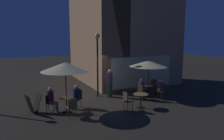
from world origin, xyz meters
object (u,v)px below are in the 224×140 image
(patio_umbrella_1, at_px, (149,63))
(cafe_table_1, at_px, (148,89))
(cafe_chair_3, at_px, (162,90))
(patron_seated_3, at_px, (142,88))
(cafe_chair_5, at_px, (140,91))
(patron_seated_1, at_px, (52,98))
(menu_sandwich_board, at_px, (33,104))
(patio_umbrella_0, at_px, (65,67))
(cafe_chair_4, at_px, (153,85))
(patron_standing_4, at_px, (110,83))
(cafe_chair_1, at_px, (78,97))
(street_lamp_near_corner, at_px, (97,53))
(cafe_table_2, at_px, (141,98))
(cafe_chair_0, at_px, (72,106))
(cafe_table_0, at_px, (67,102))
(cafe_chair_6, at_px, (127,99))
(patron_seated_2, at_px, (160,88))
(cafe_chair_2, at_px, (49,101))
(patron_seated_0, at_px, (76,95))

(patio_umbrella_1, bearing_deg, cafe_table_1, 0.00)
(cafe_chair_3, bearing_deg, patron_seated_3, 35.88)
(cafe_chair_5, distance_m, patron_seated_1, 5.00)
(menu_sandwich_board, bearing_deg, cafe_table_1, -16.34)
(patio_umbrella_0, height_order, cafe_chair_4, patio_umbrella_0)
(patron_standing_4, bearing_deg, cafe_chair_1, -114.31)
(street_lamp_near_corner, height_order, cafe_table_2, street_lamp_near_corner)
(menu_sandwich_board, height_order, cafe_chair_3, menu_sandwich_board)
(patio_umbrella_0, relative_size, cafe_chair_4, 2.63)
(patio_umbrella_0, relative_size, patron_seated_3, 1.95)
(street_lamp_near_corner, xyz_separation_m, cafe_chair_0, (-2.38, -2.85, -2.17))
(patio_umbrella_1, height_order, cafe_chair_3, patio_umbrella_1)
(cafe_table_0, height_order, cafe_chair_6, cafe_chair_6)
(cafe_chair_0, xyz_separation_m, patron_seated_2, (5.50, 0.80, 0.12))
(cafe_chair_3, distance_m, patron_standing_4, 3.14)
(patio_umbrella_1, relative_size, cafe_chair_5, 2.52)
(cafe_table_1, height_order, cafe_table_2, cafe_table_1)
(menu_sandwich_board, height_order, cafe_chair_1, cafe_chair_1)
(cafe_chair_3, bearing_deg, patron_seated_1, 51.71)
(patio_umbrella_0, bearing_deg, cafe_chair_6, -21.41)
(patio_umbrella_0, bearing_deg, cafe_chair_3, -2.02)
(patio_umbrella_1, relative_size, cafe_chair_0, 2.60)
(cafe_chair_3, bearing_deg, patio_umbrella_0, 54.30)
(cafe_chair_5, bearing_deg, cafe_chair_1, 151.03)
(menu_sandwich_board, xyz_separation_m, cafe_table_0, (1.48, -0.51, 0.04))
(cafe_chair_2, bearing_deg, cafe_table_0, -0.00)
(cafe_chair_1, relative_size, patron_seated_0, 0.79)
(cafe_chair_3, bearing_deg, cafe_chair_1, 48.77)
(menu_sandwich_board, height_order, patio_umbrella_0, patio_umbrella_0)
(cafe_table_0, distance_m, patio_umbrella_0, 1.71)
(cafe_table_1, relative_size, patron_seated_1, 0.60)
(cafe_chair_6, bearing_deg, cafe_table_0, 154.97)
(cafe_chair_0, xyz_separation_m, cafe_chair_3, (5.58, 0.67, 0.01))
(patron_standing_4, bearing_deg, patron_seated_0, -113.93)
(menu_sandwich_board, bearing_deg, patron_seated_1, -30.28)
(cafe_table_2, xyz_separation_m, patron_seated_3, (0.87, 1.25, 0.16))
(cafe_table_0, distance_m, patron_standing_4, 3.46)
(cafe_chair_1, bearing_deg, cafe_chair_3, 139.43)
(patron_seated_2, relative_size, patron_seated_3, 0.94)
(cafe_table_1, relative_size, patron_seated_3, 0.60)
(street_lamp_near_corner, height_order, patio_umbrella_1, street_lamp_near_corner)
(patron_seated_2, bearing_deg, cafe_chair_2, 52.34)
(street_lamp_near_corner, bearing_deg, cafe_chair_6, -83.91)
(cafe_table_0, height_order, patron_seated_2, patron_seated_2)
(street_lamp_near_corner, relative_size, patron_seated_0, 3.14)
(menu_sandwich_board, xyz_separation_m, patron_standing_4, (4.53, 1.08, 0.38))
(patron_seated_2, bearing_deg, cafe_chair_5, 44.58)
(patron_seated_3, height_order, patron_standing_4, patron_standing_4)
(cafe_table_0, relative_size, patio_umbrella_0, 0.30)
(cafe_chair_3, relative_size, cafe_chair_4, 1.00)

